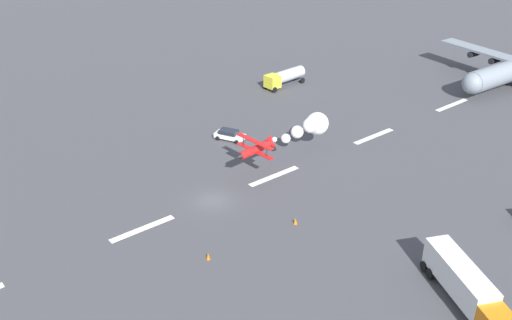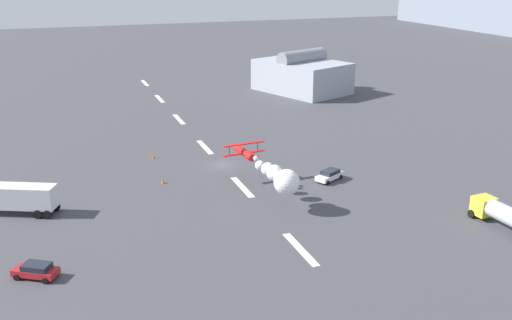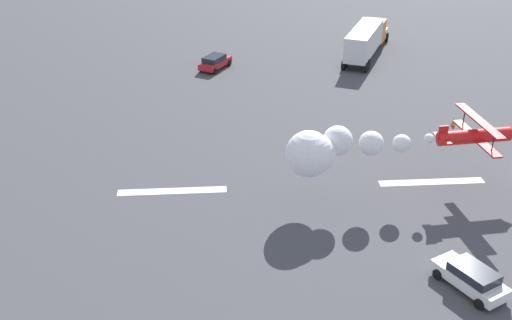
# 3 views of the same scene
# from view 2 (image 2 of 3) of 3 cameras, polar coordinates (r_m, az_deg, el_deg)

# --- Properties ---
(ground_plane) EXTENTS (440.00, 440.00, 0.00)m
(ground_plane) POSITION_cam_2_polar(r_m,az_deg,el_deg) (88.44, -3.41, -0.51)
(ground_plane) COLOR #424247
(ground_plane) RESTS_ON ground
(runway_stripe_0) EXTENTS (8.00, 0.90, 0.01)m
(runway_stripe_0) POSITION_cam_2_polar(r_m,az_deg,el_deg) (152.92, -10.93, 7.49)
(runway_stripe_0) COLOR white
(runway_stripe_0) RESTS_ON ground
(runway_stripe_1) EXTENTS (8.00, 0.90, 0.01)m
(runway_stripe_1) POSITION_cam_2_polar(r_m,az_deg,el_deg) (134.12, -9.51, 5.99)
(runway_stripe_1) COLOR white
(runway_stripe_1) RESTS_ON ground
(runway_stripe_2) EXTENTS (8.00, 0.90, 0.01)m
(runway_stripe_2) POSITION_cam_2_polar(r_m,az_deg,el_deg) (115.55, -7.64, 4.02)
(runway_stripe_2) COLOR white
(runway_stripe_2) RESTS_ON ground
(runway_stripe_3) EXTENTS (8.00, 0.90, 0.01)m
(runway_stripe_3) POSITION_cam_2_polar(r_m,az_deg,el_deg) (97.34, -5.08, 1.28)
(runway_stripe_3) COLOR white
(runway_stripe_3) RESTS_ON ground
(runway_stripe_4) EXTENTS (8.00, 0.90, 0.01)m
(runway_stripe_4) POSITION_cam_2_polar(r_m,az_deg,el_deg) (79.73, -1.37, -2.69)
(runway_stripe_4) COLOR white
(runway_stripe_4) RESTS_ON ground
(runway_stripe_5) EXTENTS (8.00, 0.90, 0.01)m
(runway_stripe_5) POSITION_cam_2_polar(r_m,az_deg,el_deg) (63.23, 4.41, -8.78)
(runway_stripe_5) COLOR white
(runway_stripe_5) RESTS_ON ground
(stunt_biplane_red) EXTENTS (17.08, 6.27, 3.24)m
(stunt_biplane_red) POSITION_cam_2_polar(r_m,az_deg,el_deg) (72.20, 2.20, -1.57)
(stunt_biplane_red) COLOR red
(semi_truck_orange) EXTENTS (8.17, 13.32, 3.70)m
(semi_truck_orange) POSITION_cam_2_polar(r_m,az_deg,el_deg) (77.12, -23.48, -3.41)
(semi_truck_orange) COLOR silver
(semi_truck_orange) RESTS_ON ground
(fuel_tanker_truck) EXTENTS (8.47, 3.21, 2.90)m
(fuel_tanker_truck) POSITION_cam_2_polar(r_m,az_deg,el_deg) (73.07, 23.21, -4.91)
(fuel_tanker_truck) COLOR yellow
(fuel_tanker_truck) RESTS_ON ground
(followme_car_yellow) EXTENTS (3.85, 4.67, 1.52)m
(followme_car_yellow) POSITION_cam_2_polar(r_m,az_deg,el_deg) (61.38, -20.95, -10.14)
(followme_car_yellow) COLOR #B21E23
(followme_car_yellow) RESTS_ON ground
(airport_staff_sedan) EXTENTS (3.67, 4.80, 1.52)m
(airport_staff_sedan) POSITION_cam_2_polar(r_m,az_deg,el_deg) (82.53, 7.28, -1.48)
(airport_staff_sedan) COLOR white
(airport_staff_sedan) RESTS_ON ground
(hangar_building) EXTENTS (24.57, 20.83, 10.00)m
(hangar_building) POSITION_cam_2_polar(r_m,az_deg,el_deg) (139.66, 4.55, 8.37)
(hangar_building) COLOR #9EA3AD
(hangar_building) RESTS_ON ground
(traffic_cone_near) EXTENTS (0.44, 0.44, 0.75)m
(traffic_cone_near) POSITION_cam_2_polar(r_m,az_deg,el_deg) (92.80, -10.14, 0.41)
(traffic_cone_near) COLOR orange
(traffic_cone_near) RESTS_ON ground
(traffic_cone_far) EXTENTS (0.44, 0.44, 0.75)m
(traffic_cone_far) POSITION_cam_2_polar(r_m,az_deg,el_deg) (81.93, -9.19, -2.05)
(traffic_cone_far) COLOR orange
(traffic_cone_far) RESTS_ON ground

